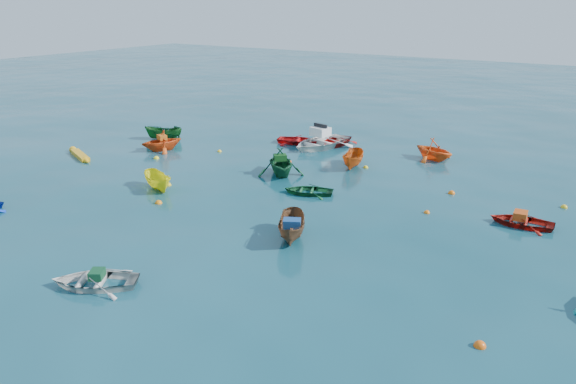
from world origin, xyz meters
The scene contains 30 objects.
ground centered at (0.00, 0.00, 0.00)m, with size 160.00×160.00×0.00m, color #093B47.
dinghy_white_near centered at (-0.84, -6.61, 0.00)m, with size 2.22×3.10×0.64m, color beige.
sampan_brown_mid centered at (2.88, 0.89, 0.00)m, with size 1.13×3.01×1.16m, color brown.
dinghy_orange_w centered at (-12.69, 8.65, 0.00)m, with size 2.45×2.84×1.49m, color #E34D15.
sampan_yellow_mid centered at (-6.83, 2.51, 0.00)m, with size 1.05×2.79×1.08m, color yellow.
dinghy_green_e centered at (0.44, 6.35, 0.00)m, with size 1.88×2.63×0.55m, color #124E27.
dinghy_red_nw centered at (-5.70, 15.37, 0.00)m, with size 2.32×3.25×0.67m, color red.
sampan_orange_n centered at (0.17, 12.16, 0.00)m, with size 1.10×2.92×1.13m, color #B94D11.
dinghy_green_n centered at (-2.72, 8.38, 0.00)m, with size 2.78×3.23×1.70m, color #114C28.
dinghy_red_ne centered at (10.96, 7.89, 0.00)m, with size 1.99×2.78×0.58m, color #A1160D.
dinghy_red_far centered at (-3.36, 16.45, 0.00)m, with size 2.37×3.32×0.69m, color red.
dinghy_orange_far centered at (3.77, 16.53, 0.00)m, with size 2.48×2.87×1.51m, color #F55B17.
sampan_green_far centered at (-14.94, 11.07, 0.00)m, with size 1.03×2.74×1.06m, color #114C18.
kayak_yellow centered at (-15.90, 4.41, 0.00)m, with size 0.52×3.57×0.35m, color orange, non-canonical shape.
motorboat_white centered at (-3.95, 15.24, 0.00)m, with size 3.40×4.76×1.59m, color white.
tarp_green_a centered at (-0.75, -6.56, 0.47)m, with size 0.63×0.47×0.30m, color #114526.
tarp_blue_a centered at (2.95, 0.76, 0.76)m, with size 0.75×0.57×0.36m, color #18488B.
tarp_orange_a centered at (-12.67, 8.70, 0.91)m, with size 0.67×0.51×0.33m, color #CF6015.
tarp_green_b centered at (-2.79, 8.46, 1.03)m, with size 0.74×0.56×0.36m, color #114716.
tarp_orange_b centered at (10.86, 7.88, 0.47)m, with size 0.75×0.57×0.37m, color #C04513.
buoy_or_a centered at (-5.21, 0.88, 0.00)m, with size 0.36×0.36×0.36m, color orange.
buoy_ye_a centered at (-6.87, 3.26, 0.00)m, with size 0.36×0.36×0.36m, color gold.
buoy_or_b centered at (11.94, -2.82, 0.00)m, with size 0.38×0.38×0.38m, color #ED580C.
buoy_ye_b centered at (-9.12, 10.48, 0.00)m, with size 0.29×0.29×0.29m, color yellow.
buoy_or_c centered at (-3.73, 10.85, 0.00)m, with size 0.35×0.35×0.35m, color #FF560D.
buoy_ye_c centered at (0.93, 12.40, 0.00)m, with size 0.30×0.30×0.30m, color yellow.
buoy_or_d centered at (6.76, 7.03, 0.00)m, with size 0.29×0.29×0.29m, color orange.
buoy_ye_d centered at (-11.46, 6.88, 0.00)m, with size 0.36×0.36×0.36m, color yellow.
buoy_or_e centered at (6.88, 10.51, 0.00)m, with size 0.37×0.37×0.37m, color orange.
buoy_ye_e centered at (12.26, 11.46, 0.00)m, with size 0.33×0.33×0.33m, color gold.
Camera 1 is at (14.92, -18.05, 9.91)m, focal length 35.00 mm.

